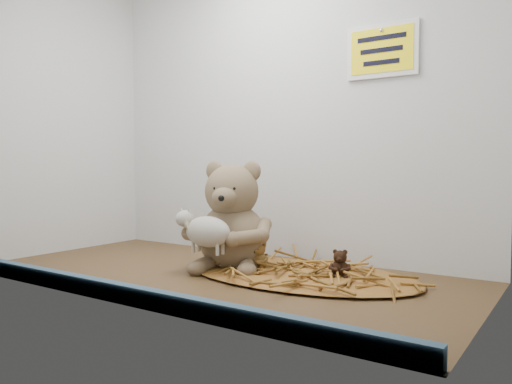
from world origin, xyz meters
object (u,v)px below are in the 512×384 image
Objects in this scene: mini_teddy_tan at (259,254)px; mini_teddy_brown at (340,262)px; main_teddy at (232,215)px; toy_lamb at (208,232)px.

mini_teddy_tan is 20.30cm from mini_teddy_brown.
toy_lamb is at bearing -110.10° from main_teddy.
main_teddy is at bearing 90.00° from toy_lamb.
main_teddy reaches higher than mini_teddy_tan.
mini_teddy_tan is (8.17, 9.74, -6.02)cm from toy_lamb.
toy_lamb is 2.55× the size of mini_teddy_brown.
mini_teddy_tan is (8.17, -0.12, -9.22)cm from main_teddy.
main_teddy is at bearing 172.89° from mini_teddy_tan.
main_teddy is 10.37cm from toy_lamb.
mini_teddy_brown is at bearing 3.10° from mini_teddy_tan.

